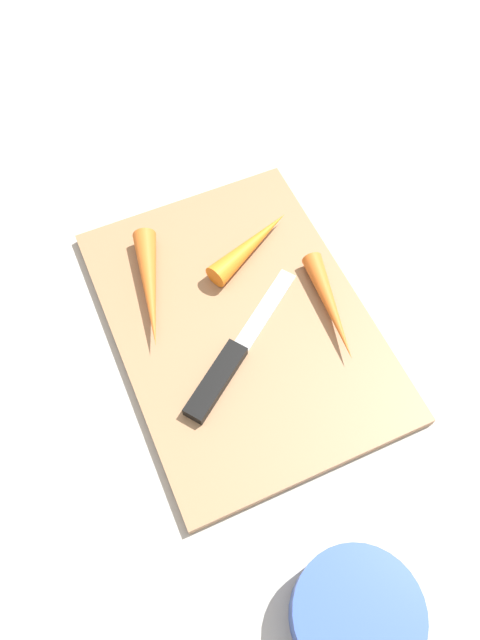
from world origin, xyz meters
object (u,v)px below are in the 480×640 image
Objects in this scene: knife at (223,371)px; small_bowl at (355,615)px; carrot_longest at (150,287)px; cutting_board at (240,323)px; carrot_shortest at (251,245)px; carrot_medium at (331,306)px.

knife is 1.61× the size of small_bowl.
cutting_board is at bearing 62.28° from carrot_longest.
carrot_shortest is (-0.08, 0.05, 0.02)m from cutting_board.
carrot_longest reaches higher than knife.
small_bowl reaches higher than knife.
small_bowl is at bearing -5.35° from cutting_board.
cutting_board is 0.30m from small_bowl.
carrot_shortest is at bearing 148.45° from cutting_board.
knife is at bearing -177.06° from small_bowl.
small_bowl reaches higher than cutting_board.
knife is 0.15m from carrot_shortest.
small_bowl reaches higher than carrot_shortest.
carrot_longest is (-0.07, -0.08, 0.02)m from cutting_board.
carrot_shortest is (-0.13, 0.09, 0.01)m from knife.
cutting_board is at bearing 174.65° from small_bowl.
cutting_board is at bearing 14.60° from knife.
carrot_shortest reaches higher than knife.
carrot_longest is at bearing -132.46° from cutting_board.
small_bowl is at bearing -125.22° from carrot_shortest.
cutting_board is 0.10m from carrot_medium.
carrot_shortest reaches higher than carrot_medium.
carrot_longest is 0.19m from carrot_medium.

